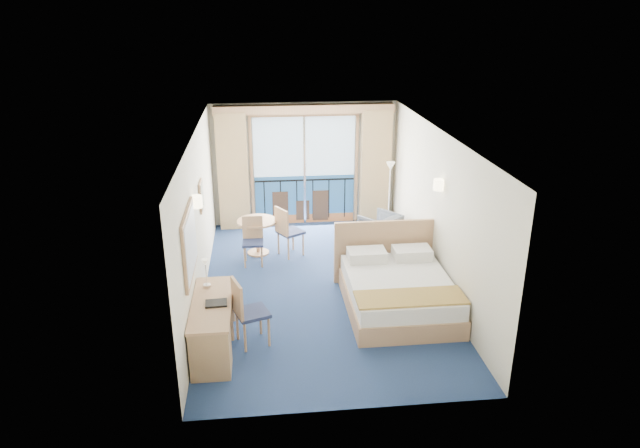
{
  "coord_description": "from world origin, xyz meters",
  "views": [
    {
      "loc": [
        -0.97,
        -8.85,
        4.58
      ],
      "look_at": [
        0.01,
        0.2,
        1.11
      ],
      "focal_mm": 32.0,
      "sensor_mm": 36.0,
      "label": 1
    }
  ],
  "objects": [
    {
      "name": "phone",
      "position": [
        1.72,
        0.52,
        0.63
      ],
      "size": [
        0.24,
        0.21,
        0.09
      ],
      "primitive_type": "cube",
      "rotation": [
        0.0,
        0.0,
        -0.34
      ],
      "color": "white",
      "rests_on": "nightstand"
    },
    {
      "name": "sconce_right",
      "position": [
        1.94,
        -0.15,
        1.85
      ],
      "size": [
        0.18,
        0.18,
        0.18
      ],
      "primitive_type": "cylinder",
      "color": "beige",
      "rests_on": "room_walls"
    },
    {
      "name": "folder",
      "position": [
        -1.64,
        -1.8,
        0.77
      ],
      "size": [
        0.31,
        0.24,
        0.03
      ],
      "primitive_type": "cube",
      "rotation": [
        0.0,
        0.0,
        0.06
      ],
      "color": "black",
      "rests_on": "desk"
    },
    {
      "name": "pelmet",
      "position": [
        0.0,
        3.1,
        2.58
      ],
      "size": [
        3.8,
        0.25,
        0.18
      ],
      "primitive_type": "cube",
      "color": "tan",
      "rests_on": "room_walls"
    },
    {
      "name": "armchair",
      "position": [
        1.43,
        1.84,
        0.32
      ],
      "size": [
        0.97,
        0.97,
        0.64
      ],
      "primitive_type": "imported",
      "rotation": [
        0.0,
        0.0,
        3.82
      ],
      "color": "#3F444D",
      "rests_on": "ground"
    },
    {
      "name": "wall_print",
      "position": [
        -1.97,
        0.45,
        1.6
      ],
      "size": [
        0.04,
        0.42,
        0.52
      ],
      "color": "tan",
      "rests_on": "room_walls"
    },
    {
      "name": "curtain_right",
      "position": [
        1.55,
        3.07,
        1.28
      ],
      "size": [
        0.65,
        0.22,
        2.55
      ],
      "primitive_type": "cube",
      "color": "tan",
      "rests_on": "room_walls"
    },
    {
      "name": "desk",
      "position": [
        -1.71,
        -2.17,
        0.42
      ],
      "size": [
        0.55,
        1.6,
        0.75
      ],
      "color": "tan",
      "rests_on": "ground"
    },
    {
      "name": "sconce_left",
      "position": [
        -1.94,
        -0.6,
        1.85
      ],
      "size": [
        0.18,
        0.18,
        0.18
      ],
      "primitive_type": "cylinder",
      "color": "beige",
      "rests_on": "room_walls"
    },
    {
      "name": "round_table",
      "position": [
        -1.07,
        1.6,
        0.53
      ],
      "size": [
        0.78,
        0.78,
        0.7
      ],
      "color": "tan",
      "rests_on": "ground"
    },
    {
      "name": "table_chair_b",
      "position": [
        -1.16,
        1.17,
        0.51
      ],
      "size": [
        0.4,
        0.4,
        0.91
      ],
      "rotation": [
        0.0,
        0.0,
        -0.02
      ],
      "color": "#20294C",
      "rests_on": "ground"
    },
    {
      "name": "mirror",
      "position": [
        -1.97,
        -1.5,
        1.55
      ],
      "size": [
        0.05,
        1.25,
        0.95
      ],
      "color": "tan",
      "rests_on": "room_walls"
    },
    {
      "name": "curtain_left",
      "position": [
        -1.55,
        3.07,
        1.28
      ],
      "size": [
        0.65,
        0.22,
        2.55
      ],
      "primitive_type": "cube",
      "color": "tan",
      "rests_on": "room_walls"
    },
    {
      "name": "floor_lamp",
      "position": [
        1.79,
        2.65,
        1.14
      ],
      "size": [
        0.21,
        0.21,
        1.5
      ],
      "color": "silver",
      "rests_on": "ground"
    },
    {
      "name": "floor",
      "position": [
        0.0,
        0.0,
        0.0
      ],
      "size": [
        6.5,
        6.5,
        0.0
      ],
      "primitive_type": "plane",
      "color": "navy",
      "rests_on": "ground"
    },
    {
      "name": "desk_lamp",
      "position": [
        -1.81,
        -1.25,
        1.07
      ],
      "size": [
        0.11,
        0.11,
        0.42
      ],
      "color": "silver",
      "rests_on": "desk"
    },
    {
      "name": "balcony_door",
      "position": [
        -0.01,
        3.22,
        1.14
      ],
      "size": [
        2.36,
        0.03,
        2.52
      ],
      "color": "navy",
      "rests_on": "room_walls"
    },
    {
      "name": "table_chair_a",
      "position": [
        -0.5,
        1.41,
        0.57
      ],
      "size": [
        0.6,
        0.59,
        1.0
      ],
      "rotation": [
        0.0,
        0.0,
        2.11
      ],
      "color": "#20294C",
      "rests_on": "ground"
    },
    {
      "name": "bed",
      "position": [
        1.16,
        -0.83,
        0.32
      ],
      "size": [
        1.8,
        2.14,
        1.13
      ],
      "color": "tan",
      "rests_on": "ground"
    },
    {
      "name": "nightstand",
      "position": [
        1.75,
        0.48,
        0.29
      ],
      "size": [
        0.45,
        0.43,
        0.59
      ],
      "primitive_type": "cube",
      "color": "tan",
      "rests_on": "ground"
    },
    {
      "name": "desk_chair",
      "position": [
        -1.25,
        -1.66,
        0.58
      ],
      "size": [
        0.57,
        0.56,
        1.03
      ],
      "rotation": [
        0.0,
        0.0,
        1.9
      ],
      "color": "#20294C",
      "rests_on": "ground"
    },
    {
      "name": "room_walls",
      "position": [
        0.0,
        0.0,
        1.78
      ],
      "size": [
        4.04,
        6.54,
        2.72
      ],
      "color": "beige",
      "rests_on": "ground"
    }
  ]
}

